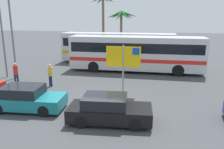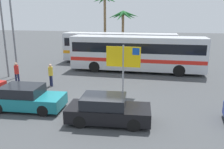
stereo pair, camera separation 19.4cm
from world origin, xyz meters
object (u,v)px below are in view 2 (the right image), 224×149
Objects in this scene: bus_front_coach at (137,52)px; car_teal at (26,98)px; pedestrian_near_sign at (17,72)px; pedestrian_crossing_lot at (51,73)px; ferry_sign at (124,59)px; bus_rear_coach at (119,46)px; car_black at (107,110)px.

bus_front_coach is 2.90× the size of car_teal.
pedestrian_near_sign reaches higher than car_teal.
pedestrian_crossing_lot is 1.00× the size of pedestrian_near_sign.
bus_front_coach is 3.70× the size of ferry_sign.
car_black is at bearing -82.22° from bus_rear_coach.
ferry_sign reaches higher than car_teal.
bus_front_coach is 10.68m from car_black.
pedestrian_near_sign is (-3.26, 4.09, 0.33)m from car_teal.
pedestrian_near_sign reaches higher than car_black.
bus_front_coach reaches higher than pedestrian_near_sign.
bus_front_coach is 7.18× the size of pedestrian_near_sign.
car_teal is 2.48× the size of pedestrian_near_sign.
pedestrian_near_sign is (-2.68, -0.07, 0.00)m from pedestrian_crossing_lot.
pedestrian_crossing_lot reaches higher than car_teal.
ferry_sign is at bearing -91.73° from bus_front_coach.
ferry_sign reaches higher than pedestrian_near_sign.
car_teal is at bearing -140.72° from pedestrian_crossing_lot.
car_black is 7.16m from pedestrian_crossing_lot.
pedestrian_crossing_lot is (-5.28, 4.83, 0.33)m from car_black.
car_black is 9.28m from pedestrian_near_sign.
ferry_sign is 0.79× the size of car_black.
pedestrian_near_sign is (-7.96, 4.76, 0.33)m from car_black.
bus_front_coach is 11.19m from car_teal.
bus_rear_coach reaches higher than pedestrian_near_sign.
bus_rear_coach reaches higher than car_teal.
pedestrian_crossing_lot is (-0.58, 4.16, 0.33)m from car_teal.
bus_front_coach is 8.08m from pedestrian_crossing_lot.
ferry_sign is at bearing -64.53° from pedestrian_crossing_lot.
pedestrian_near_sign is (-8.26, -5.86, -0.82)m from bus_front_coach.
car_teal is at bearing -116.73° from bus_front_coach.
pedestrian_near_sign is at bearing 144.65° from car_black.
ferry_sign is (2.05, -9.87, 0.54)m from bus_rear_coach.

